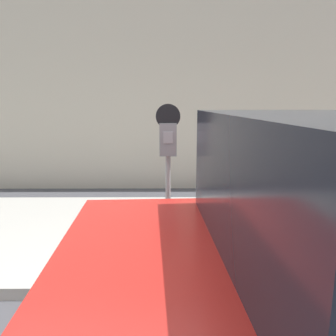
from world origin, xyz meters
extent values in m
cube|color=#ADAAA3|center=(0.00, 2.20, 0.06)|extent=(24.00, 2.80, 0.12)
cube|color=beige|center=(0.00, 4.78, 2.85)|extent=(24.00, 0.30, 5.70)
cylinder|color=gray|center=(0.36, 1.34, 0.66)|extent=(0.05, 0.05, 1.09)
cube|color=slate|center=(0.36, 1.34, 1.36)|extent=(0.16, 0.14, 0.31)
cube|color=gray|center=(0.36, 1.27, 1.39)|extent=(0.09, 0.01, 0.11)
cylinder|color=black|center=(0.36, 1.34, 1.58)|extent=(0.23, 0.11, 0.23)
cylinder|color=black|center=(0.64, 0.47, 0.33)|extent=(0.68, 0.25, 0.67)
camera|label=1|loc=(0.34, -1.80, 1.71)|focal=35.00mm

